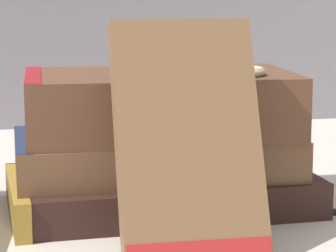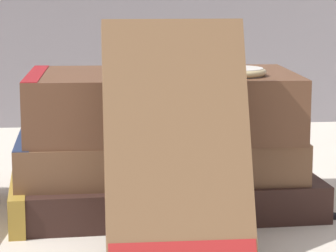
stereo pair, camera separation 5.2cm
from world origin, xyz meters
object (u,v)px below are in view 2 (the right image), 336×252
Objects in this scene: book_flat_bottom at (156,191)px; book_flat_middle at (151,154)px; pocket_watch at (236,72)px; book_flat_top at (155,104)px; book_leaning_front at (177,146)px.

book_flat_middle is (-0.00, 0.00, 0.03)m from book_flat_bottom.
book_flat_bottom is at bearing 157.18° from pocket_watch.
pocket_watch is at bearing -22.56° from book_flat_top.
book_flat_top is (-0.00, 0.00, 0.07)m from book_flat_bottom.
book_flat_top is 0.07m from pocket_watch.
book_flat_bottom is 1.16× the size of book_flat_top.
book_flat_bottom is at bearing -87.22° from book_flat_top.
book_flat_middle is 4.44× the size of pocket_watch.
book_flat_bottom is 0.03m from book_flat_middle.
book_flat_bottom is 4.93× the size of pocket_watch.
book_flat_middle is 0.04m from book_flat_top.
book_flat_middle reaches higher than book_flat_bottom.
book_flat_bottom is at bearing -31.21° from book_flat_middle.
book_leaning_front reaches higher than book_flat_bottom.
book_flat_middle is 1.43× the size of book_leaning_front.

